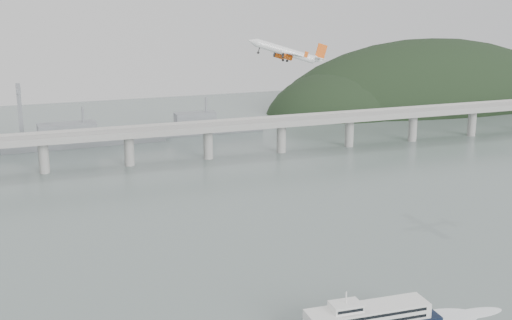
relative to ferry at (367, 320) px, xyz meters
name	(u,v)px	position (x,y,z in m)	size (l,w,h in m)	color
ground	(308,292)	(-6.08, 32.81, -4.08)	(900.00, 900.00, 0.00)	slate
bridge	(175,134)	(-7.23, 232.81, 13.57)	(800.00, 22.00, 23.90)	gray
headland	(440,122)	(279.10, 364.57, -23.42)	(365.00, 155.00, 156.00)	black
ferry	(367,320)	(0.00, 0.00, 0.00)	(79.66, 14.89, 15.03)	black
airliner	(287,52)	(17.11, 110.87, 74.17)	(38.70, 34.86, 14.08)	white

